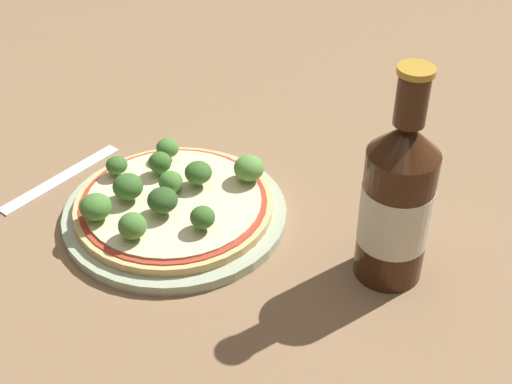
% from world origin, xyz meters
% --- Properties ---
extents(ground_plane, '(3.00, 3.00, 0.00)m').
position_xyz_m(ground_plane, '(0.00, 0.00, 0.00)').
color(ground_plane, '#846647').
extents(plate, '(0.25, 0.25, 0.01)m').
position_xyz_m(plate, '(-0.01, -0.00, 0.01)').
color(plate, '#A3B293').
rests_on(plate, ground_plane).
extents(pizza, '(0.22, 0.22, 0.01)m').
position_xyz_m(pizza, '(-0.01, 0.00, 0.02)').
color(pizza, tan).
rests_on(pizza, plate).
extents(broccoli_floret_0, '(0.03, 0.03, 0.03)m').
position_xyz_m(broccoli_floret_0, '(-0.05, -0.03, 0.04)').
color(broccoli_floret_0, '#6B8E51').
rests_on(broccoli_floret_0, pizza).
extents(broccoli_floret_1, '(0.03, 0.03, 0.03)m').
position_xyz_m(broccoli_floret_1, '(-0.06, 0.06, 0.04)').
color(broccoli_floret_1, '#6B8E51').
rests_on(broccoli_floret_1, pizza).
extents(broccoli_floret_2, '(0.02, 0.02, 0.02)m').
position_xyz_m(broccoli_floret_2, '(-0.09, 0.00, 0.04)').
color(broccoli_floret_2, '#6B8E51').
rests_on(broccoli_floret_2, pizza).
extents(broccoli_floret_3, '(0.03, 0.03, 0.03)m').
position_xyz_m(broccoli_floret_3, '(-0.02, 0.01, 0.04)').
color(broccoli_floret_3, '#6B8E51').
rests_on(broccoli_floret_3, pizza).
extents(broccoli_floret_4, '(0.03, 0.03, 0.03)m').
position_xyz_m(broccoli_floret_4, '(0.05, -0.02, 0.04)').
color(broccoli_floret_4, '#6B8E51').
rests_on(broccoli_floret_4, pizza).
extents(broccoli_floret_5, '(0.03, 0.03, 0.03)m').
position_xyz_m(broccoli_floret_5, '(-0.05, 0.03, 0.04)').
color(broccoli_floret_5, '#6B8E51').
rests_on(broccoli_floret_5, pizza).
extents(broccoli_floret_6, '(0.03, 0.03, 0.03)m').
position_xyz_m(broccoli_floret_6, '(0.00, -0.07, 0.04)').
color(broccoli_floret_6, '#6B8E51').
rests_on(broccoli_floret_6, pizza).
extents(broccoli_floret_7, '(0.03, 0.03, 0.03)m').
position_xyz_m(broccoli_floret_7, '(0.00, 0.04, 0.04)').
color(broccoli_floret_7, '#6B8E51').
rests_on(broccoli_floret_7, pizza).
extents(broccoli_floret_8, '(0.03, 0.03, 0.03)m').
position_xyz_m(broccoli_floret_8, '(0.04, 0.08, 0.04)').
color(broccoli_floret_8, '#6B8E51').
rests_on(broccoli_floret_8, pizza).
extents(broccoli_floret_9, '(0.03, 0.03, 0.03)m').
position_xyz_m(broccoli_floret_9, '(-0.05, -0.07, 0.04)').
color(broccoli_floret_9, '#6B8E51').
rests_on(broccoli_floret_9, pizza).
extents(broccoli_floret_10, '(0.03, 0.03, 0.03)m').
position_xyz_m(broccoli_floret_10, '(-0.00, -0.03, 0.04)').
color(broccoli_floret_10, '#6B8E51').
rests_on(broccoli_floret_10, pizza).
extents(beer_bottle, '(0.07, 0.07, 0.23)m').
position_xyz_m(beer_bottle, '(0.23, 0.05, 0.09)').
color(beer_bottle, '#381E0F').
rests_on(beer_bottle, ground_plane).
extents(fork, '(0.03, 0.17, 0.00)m').
position_xyz_m(fork, '(-0.17, -0.02, 0.00)').
color(fork, silver).
rests_on(fork, ground_plane).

